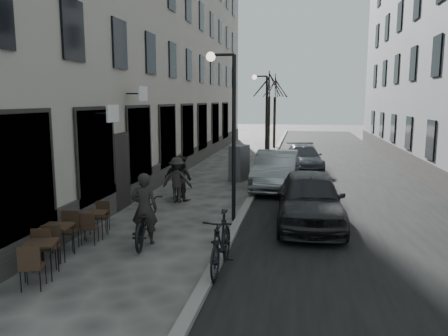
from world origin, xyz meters
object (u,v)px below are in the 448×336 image
(streetlamp_near, at_px, (228,118))
(streetlamp_far, at_px, (263,109))
(car_far, at_px, (303,158))
(tree_far, at_px, (275,87))
(bistro_set_b, at_px, (57,238))
(bistro_set_a, at_px, (41,256))
(tree_near, at_px, (269,84))
(car_mid, at_px, (276,170))
(pedestrian_mid, at_px, (177,180))
(utility_cabinet, at_px, (239,163))
(pedestrian_far, at_px, (177,177))
(car_near, at_px, (310,198))
(bicycle, at_px, (145,222))
(pedestrian_near, at_px, (182,178))
(moped, at_px, (221,242))
(bistro_set_c, at_px, (96,222))

(streetlamp_near, relative_size, streetlamp_far, 1.00)
(car_far, bearing_deg, tree_far, 95.89)
(car_far, bearing_deg, bistro_set_b, -117.51)
(tree_far, distance_m, bistro_set_a, 26.57)
(streetlamp_far, height_order, tree_near, tree_near)
(car_mid, relative_size, car_far, 1.06)
(tree_near, height_order, pedestrian_mid, tree_near)
(tree_near, bearing_deg, utility_cabinet, -94.86)
(pedestrian_mid, bearing_deg, bistro_set_b, 77.47)
(pedestrian_far, height_order, car_far, pedestrian_far)
(car_near, bearing_deg, tree_far, 94.75)
(tree_far, xyz_separation_m, car_far, (2.22, -10.68, -4.01))
(pedestrian_mid, bearing_deg, bistro_set_a, 81.33)
(bistro_set_a, bearing_deg, bistro_set_b, 88.24)
(bicycle, xyz_separation_m, pedestrian_near, (-0.38, 4.97, 0.27))
(pedestrian_mid, distance_m, car_mid, 4.63)
(tree_near, distance_m, moped, 19.43)
(bicycle, height_order, car_far, car_far)
(pedestrian_far, bearing_deg, bistro_set_b, -128.99)
(streetlamp_far, distance_m, tree_far, 9.12)
(streetlamp_far, height_order, car_far, streetlamp_far)
(tree_far, relative_size, car_mid, 1.19)
(tree_far, bearing_deg, streetlamp_far, -90.46)
(utility_cabinet, distance_m, car_far, 4.60)
(bicycle, bearing_deg, streetlamp_near, -133.03)
(pedestrian_near, xyz_separation_m, car_far, (4.42, 7.92, -0.18))
(streetlamp_near, height_order, bistro_set_b, streetlamp_near)
(bistro_set_c, bearing_deg, car_near, 12.53)
(utility_cabinet, height_order, car_far, utility_cabinet)
(streetlamp_far, xyz_separation_m, car_mid, (1.17, -6.83, -2.37))
(streetlamp_far, bearing_deg, pedestrian_mid, -102.51)
(bistro_set_a, relative_size, car_mid, 0.33)
(bistro_set_a, xyz_separation_m, car_far, (5.40, 15.36, 0.19))
(pedestrian_near, bearing_deg, bistro_set_b, 113.21)
(bistro_set_a, height_order, bicycle, bicycle)
(pedestrian_mid, xyz_separation_m, car_far, (4.50, 8.30, -0.17))
(pedestrian_near, height_order, moped, pedestrian_near)
(bistro_set_b, relative_size, car_far, 0.36)
(streetlamp_far, height_order, tree_far, tree_far)
(tree_far, height_order, pedestrian_near, tree_far)
(tree_far, distance_m, car_far, 11.62)
(bicycle, distance_m, car_mid, 8.28)
(pedestrian_far, bearing_deg, streetlamp_near, -79.58)
(bistro_set_b, distance_m, pedestrian_mid, 6.11)
(bistro_set_a, relative_size, bistro_set_c, 1.08)
(tree_far, height_order, bistro_set_c, tree_far)
(streetlamp_far, relative_size, pedestrian_mid, 3.08)
(tree_far, height_order, bistro_set_b, tree_far)
(tree_far, height_order, pedestrian_far, tree_far)
(tree_far, bearing_deg, bicycle, -94.43)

